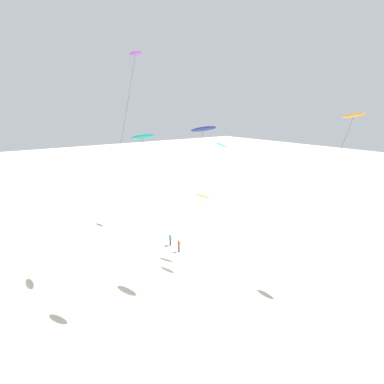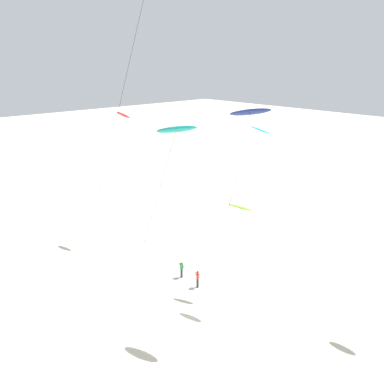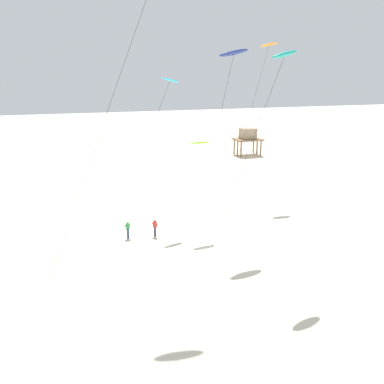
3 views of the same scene
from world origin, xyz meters
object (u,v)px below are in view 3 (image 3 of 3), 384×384
Objects in this scene: kite_orange at (268,47)px; kite_flyer_nearest at (155,227)px; kite_cyan at (169,84)px; kite_navy at (234,54)px; kite_flyer_middle at (128,229)px; kite_teal at (284,56)px; kite_lime at (200,144)px; stilt_house at (248,136)px.

kite_flyer_nearest is at bearing -147.87° from kite_orange.
kite_cyan is at bearing -157.12° from kite_orange.
kite_navy is 0.93× the size of kite_orange.
kite_flyer_middle is at bearing 173.50° from kite_flyer_nearest.
kite_flyer_nearest is (-16.31, -10.24, -16.82)m from kite_orange.
kite_navy is 10.26× the size of kite_flyer_nearest.
kite_teal is (4.87, -13.54, 2.28)m from kite_cyan.
kite_lime reaches higher than stilt_house.
kite_flyer_nearest is (-2.75, -4.52, -12.94)m from kite_cyan.
kite_teal reaches higher than kite_flyer_nearest.
kite_flyer_middle is (-5.25, -4.23, -12.94)m from kite_cyan.
kite_cyan is 14.57m from kite_teal.
stilt_house is (22.69, 29.85, -10.36)m from kite_cyan.
kite_flyer_middle is (-10.12, 9.31, -15.21)m from kite_teal.
stilt_house is at bearing 58.45° from kite_lime.
kite_cyan is 15.23m from kite_orange.
stilt_house is (27.95, 34.08, 2.57)m from kite_flyer_middle.
kite_teal is at bearing -49.85° from kite_flyer_nearest.
kite_navy is 18.30m from kite_flyer_middle.
kite_cyan is 38.90m from stilt_house.
kite_lime is 0.53× the size of kite_teal.
kite_orange is at bearing 40.09° from kite_lime.
kite_cyan is 1.65× the size of kite_lime.
kite_flyer_nearest is 0.34× the size of stilt_house.
kite_flyer_middle is 0.34× the size of stilt_house.
kite_teal is 10.02× the size of kite_flyer_middle.
kite_cyan is at bearing 113.18° from kite_lime.
kite_lime is at bearing -121.55° from stilt_house.
kite_orange reaches higher than stilt_house.
kite_orange is 27.14m from kite_flyer_middle.
kite_orange reaches higher than kite_flyer_nearest.
kite_teal is 10.02× the size of kite_flyer_nearest.
kite_lime is 1.81× the size of stilt_house.
kite_lime is at bearing 141.09° from kite_navy.
kite_cyan is 8.72× the size of kite_flyer_nearest.
kite_flyer_middle is at bearing 168.75° from kite_navy.
kite_teal is 21.20m from kite_orange.
kite_teal reaches higher than kite_lime.
kite_flyer_nearest is (-4.54, -0.33, -7.64)m from kite_lime.
kite_orange reaches higher than kite_teal.
kite_flyer_middle is at bearing 137.39° from kite_teal.
kite_teal is 48.58m from stilt_house.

